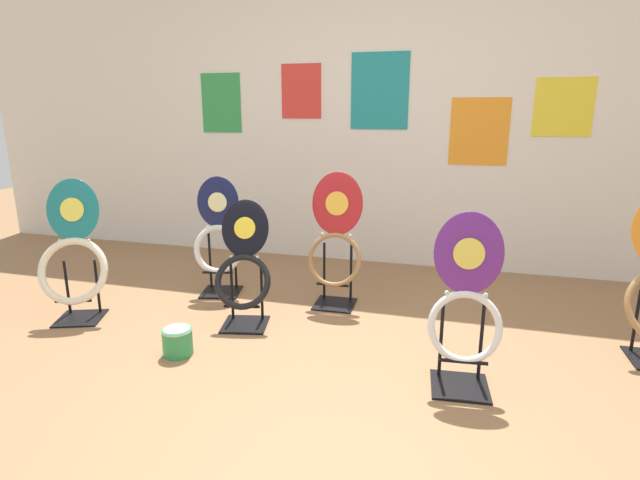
{
  "coord_description": "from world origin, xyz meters",
  "views": [
    {
      "loc": [
        0.77,
        -1.98,
        1.34
      ],
      "look_at": [
        -0.06,
        0.94,
        0.55
      ],
      "focal_mm": 28.0,
      "sensor_mm": 36.0,
      "label": 1
    }
  ],
  "objects_px": {
    "toilet_seat_display_navy_moon": "(219,239)",
    "paint_can": "(177,341)",
    "toilet_seat_display_teal_sax": "(74,260)",
    "toilet_seat_display_purple_note": "(466,307)",
    "toilet_seat_display_jazz_black": "(244,272)",
    "toilet_seat_display_crimson_swirl": "(336,240)"
  },
  "relations": [
    {
      "from": "toilet_seat_display_navy_moon",
      "to": "paint_can",
      "type": "height_order",
      "value": "toilet_seat_display_navy_moon"
    },
    {
      "from": "toilet_seat_display_teal_sax",
      "to": "paint_can",
      "type": "relative_size",
      "value": 5.37
    },
    {
      "from": "toilet_seat_display_purple_note",
      "to": "toilet_seat_display_jazz_black",
      "type": "height_order",
      "value": "toilet_seat_display_purple_note"
    },
    {
      "from": "toilet_seat_display_purple_note",
      "to": "paint_can",
      "type": "relative_size",
      "value": 5.15
    },
    {
      "from": "toilet_seat_display_crimson_swirl",
      "to": "toilet_seat_display_purple_note",
      "type": "xyz_separation_m",
      "value": [
        0.87,
        -0.9,
        -0.04
      ]
    },
    {
      "from": "toilet_seat_display_crimson_swirl",
      "to": "toilet_seat_display_navy_moon",
      "type": "relative_size",
      "value": 1.07
    },
    {
      "from": "toilet_seat_display_crimson_swirl",
      "to": "toilet_seat_display_navy_moon",
      "type": "height_order",
      "value": "toilet_seat_display_crimson_swirl"
    },
    {
      "from": "toilet_seat_display_teal_sax",
      "to": "paint_can",
      "type": "bearing_deg",
      "value": -16.74
    },
    {
      "from": "toilet_seat_display_navy_moon",
      "to": "toilet_seat_display_jazz_black",
      "type": "distance_m",
      "value": 0.64
    },
    {
      "from": "toilet_seat_display_crimson_swirl",
      "to": "toilet_seat_display_navy_moon",
      "type": "distance_m",
      "value": 0.89
    },
    {
      "from": "toilet_seat_display_navy_moon",
      "to": "toilet_seat_display_teal_sax",
      "type": "relative_size",
      "value": 0.96
    },
    {
      "from": "toilet_seat_display_jazz_black",
      "to": "paint_can",
      "type": "height_order",
      "value": "toilet_seat_display_jazz_black"
    },
    {
      "from": "toilet_seat_display_purple_note",
      "to": "toilet_seat_display_navy_moon",
      "type": "xyz_separation_m",
      "value": [
        -1.76,
        0.88,
        -0.01
      ]
    },
    {
      "from": "toilet_seat_display_jazz_black",
      "to": "paint_can",
      "type": "bearing_deg",
      "value": -112.12
    },
    {
      "from": "toilet_seat_display_teal_sax",
      "to": "toilet_seat_display_purple_note",
      "type": "bearing_deg",
      "value": -4.36
    },
    {
      "from": "toilet_seat_display_crimson_swirl",
      "to": "toilet_seat_display_purple_note",
      "type": "distance_m",
      "value": 1.25
    },
    {
      "from": "toilet_seat_display_purple_note",
      "to": "toilet_seat_display_navy_moon",
      "type": "bearing_deg",
      "value": 153.32
    },
    {
      "from": "toilet_seat_display_jazz_black",
      "to": "toilet_seat_display_teal_sax",
      "type": "bearing_deg",
      "value": -168.78
    },
    {
      "from": "toilet_seat_display_crimson_swirl",
      "to": "toilet_seat_display_teal_sax",
      "type": "xyz_separation_m",
      "value": [
        -1.56,
        -0.71,
        -0.06
      ]
    },
    {
      "from": "toilet_seat_display_navy_moon",
      "to": "toilet_seat_display_jazz_black",
      "type": "xyz_separation_m",
      "value": [
        0.42,
        -0.48,
        -0.07
      ]
    },
    {
      "from": "toilet_seat_display_jazz_black",
      "to": "paint_can",
      "type": "distance_m",
      "value": 0.59
    },
    {
      "from": "toilet_seat_display_teal_sax",
      "to": "paint_can",
      "type": "height_order",
      "value": "toilet_seat_display_teal_sax"
    }
  ]
}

